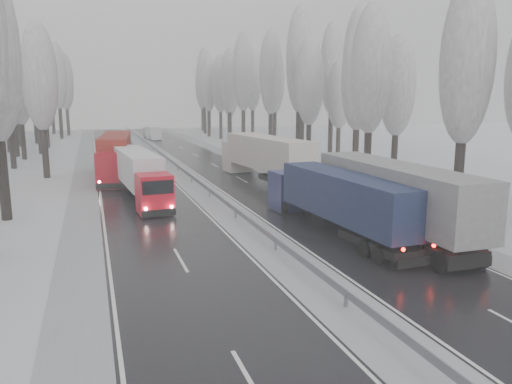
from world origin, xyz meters
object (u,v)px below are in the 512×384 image
truck_cream_box (263,155)px  truck_red_red (115,153)px  truck_grey_tarp (383,193)px  box_truck_distant (152,133)px  truck_blue_box (336,198)px  truck_red_white (138,172)px

truck_cream_box → truck_red_red: bearing=148.2°
truck_grey_tarp → truck_cream_box: size_ratio=0.98×
truck_grey_tarp → box_truck_distant: bearing=94.2°
truck_cream_box → truck_red_red: (-13.97, 6.79, -0.04)m
truck_blue_box → box_truck_distant: truck_blue_box is taller
truck_blue_box → truck_red_red: bearing=110.0°
truck_grey_tarp → truck_red_red: same height
truck_cream_box → truck_red_white: 13.72m
truck_blue_box → box_truck_distant: size_ratio=2.07×
truck_red_white → truck_blue_box: bearing=-59.8°
truck_red_red → truck_red_white: bearing=-78.2°
truck_red_white → truck_red_red: bearing=91.7°
truck_blue_box → truck_cream_box: truck_cream_box is taller
truck_grey_tarp → truck_blue_box: truck_grey_tarp is taller
truck_blue_box → box_truck_distant: (-2.10, 76.82, -0.90)m
truck_grey_tarp → truck_cream_box: 21.43m
truck_grey_tarp → truck_cream_box: (-0.38, 21.43, 0.04)m
truck_grey_tarp → box_truck_distant: 78.08m
truck_blue_box → truck_cream_box: size_ratio=0.85×
truck_blue_box → truck_red_white: size_ratio=1.00×
box_truck_distant → truck_red_white: 62.18m
truck_cream_box → truck_red_white: truck_cream_box is taller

